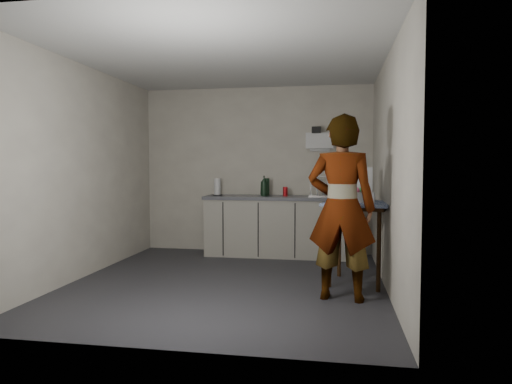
% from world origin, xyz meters
% --- Properties ---
extents(ground, '(4.00, 4.00, 0.00)m').
position_xyz_m(ground, '(0.00, 0.00, 0.00)').
color(ground, '#2C2C31').
rests_on(ground, ground).
extents(wall_back, '(3.60, 0.02, 2.60)m').
position_xyz_m(wall_back, '(0.00, 1.99, 1.30)').
color(wall_back, beige).
rests_on(wall_back, ground).
extents(wall_right, '(0.02, 4.00, 2.60)m').
position_xyz_m(wall_right, '(1.79, 0.00, 1.30)').
color(wall_right, beige).
rests_on(wall_right, ground).
extents(wall_left, '(0.02, 4.00, 2.60)m').
position_xyz_m(wall_left, '(-1.79, 0.00, 1.30)').
color(wall_left, beige).
rests_on(wall_left, ground).
extents(ceiling, '(3.60, 4.00, 0.01)m').
position_xyz_m(ceiling, '(0.00, 0.00, 2.60)').
color(ceiling, silver).
rests_on(ceiling, wall_back).
extents(kitchen_counter, '(2.24, 0.62, 0.91)m').
position_xyz_m(kitchen_counter, '(0.40, 1.70, 0.43)').
color(kitchen_counter, black).
rests_on(kitchen_counter, ground).
extents(wall_shelf, '(0.42, 0.18, 0.37)m').
position_xyz_m(wall_shelf, '(1.00, 1.92, 1.75)').
color(wall_shelf, white).
rests_on(wall_shelf, ground).
extents(side_table, '(0.87, 0.87, 0.95)m').
position_xyz_m(side_table, '(1.50, 0.21, 0.83)').
color(side_table, '#3E250E').
rests_on(side_table, ground).
extents(standing_man, '(0.74, 0.53, 1.88)m').
position_xyz_m(standing_man, '(1.30, -0.47, 0.94)').
color(standing_man, '#B2A593').
rests_on(standing_man, ground).
extents(soap_bottle, '(0.13, 0.13, 0.31)m').
position_xyz_m(soap_bottle, '(0.17, 1.70, 1.06)').
color(soap_bottle, black).
rests_on(soap_bottle, kitchen_counter).
extents(soda_can, '(0.07, 0.07, 0.14)m').
position_xyz_m(soda_can, '(0.49, 1.72, 0.98)').
color(soda_can, red).
rests_on(soda_can, kitchen_counter).
extents(dark_bottle, '(0.08, 0.08, 0.27)m').
position_xyz_m(dark_bottle, '(0.21, 1.75, 1.04)').
color(dark_bottle, black).
rests_on(dark_bottle, kitchen_counter).
extents(paper_towel, '(0.15, 0.15, 0.26)m').
position_xyz_m(paper_towel, '(-0.55, 1.67, 1.03)').
color(paper_towel, black).
rests_on(paper_towel, kitchen_counter).
extents(dish_rack, '(0.44, 0.33, 0.31)m').
position_xyz_m(dish_rack, '(1.06, 1.71, 0.98)').
color(dish_rack, white).
rests_on(dish_rack, kitchen_counter).
extents(bakery_box, '(0.29, 0.30, 0.40)m').
position_xyz_m(bakery_box, '(1.53, 0.27, 1.04)').
color(bakery_box, white).
rests_on(bakery_box, side_table).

